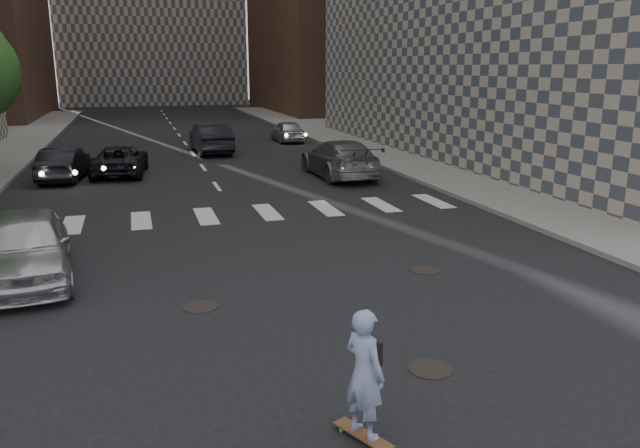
% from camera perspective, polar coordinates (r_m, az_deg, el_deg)
% --- Properties ---
extents(ground, '(160.00, 160.00, 0.00)m').
position_cam_1_polar(ground, '(11.97, -0.57, -8.64)').
color(ground, black).
rests_on(ground, ground).
extents(sidewalk_right, '(13.00, 80.00, 0.15)m').
position_cam_1_polar(sidewalk_right, '(35.56, 13.19, 6.46)').
color(sidewalk_right, gray).
rests_on(sidewalk_right, ground).
extents(manhole_a, '(0.70, 0.70, 0.02)m').
position_cam_1_polar(manhole_a, '(10.25, 10.06, -12.92)').
color(manhole_a, black).
rests_on(manhole_a, ground).
extents(manhole_b, '(0.70, 0.70, 0.02)m').
position_cam_1_polar(manhole_b, '(12.72, -10.86, -7.43)').
color(manhole_b, black).
rests_on(manhole_b, ground).
extents(manhole_c, '(0.70, 0.70, 0.02)m').
position_cam_1_polar(manhole_c, '(14.85, 9.61, -4.19)').
color(manhole_c, black).
rests_on(manhole_c, ground).
extents(skateboarder, '(0.63, 0.91, 1.80)m').
position_cam_1_polar(skateboarder, '(7.99, 4.09, -13.47)').
color(skateboarder, brown).
rests_on(skateboarder, ground).
extents(silver_sedan, '(2.32, 4.74, 1.56)m').
position_cam_1_polar(silver_sedan, '(15.22, -25.32, -1.92)').
color(silver_sedan, silver).
rests_on(silver_sedan, ground).
extents(traffic_car_a, '(1.94, 4.33, 1.38)m').
position_cam_1_polar(traffic_car_a, '(28.28, -22.38, 5.11)').
color(traffic_car_a, black).
rests_on(traffic_car_a, ground).
extents(traffic_car_b, '(2.30, 5.54, 1.60)m').
position_cam_1_polar(traffic_car_b, '(26.95, 1.80, 6.01)').
color(traffic_car_b, slate).
rests_on(traffic_car_b, ground).
extents(traffic_car_c, '(2.60, 4.83, 1.29)m').
position_cam_1_polar(traffic_car_c, '(28.89, -17.82, 5.57)').
color(traffic_car_c, black).
rests_on(traffic_car_c, ground).
extents(traffic_car_d, '(1.59, 3.95, 1.35)m').
position_cam_1_polar(traffic_car_d, '(39.91, -3.01, 8.49)').
color(traffic_car_d, silver).
rests_on(traffic_car_d, ground).
extents(traffic_car_e, '(1.96, 5.06, 1.64)m').
position_cam_1_polar(traffic_car_e, '(35.05, -9.97, 7.74)').
color(traffic_car_e, black).
rests_on(traffic_car_e, ground).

